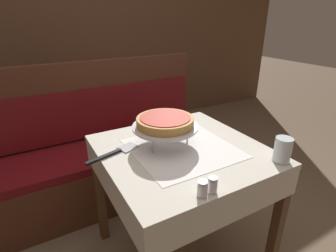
{
  "coord_description": "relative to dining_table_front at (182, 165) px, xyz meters",
  "views": [
    {
      "loc": [
        -0.65,
        -1.01,
        1.39
      ],
      "look_at": [
        -0.05,
        0.05,
        0.87
      ],
      "focal_mm": 28.0,
      "sensor_mm": 36.0,
      "label": 1
    }
  ],
  "objects": [
    {
      "name": "pepper_shaker",
      "position": [
        -0.09,
        -0.36,
        0.14
      ],
      "size": [
        0.04,
        0.04,
        0.06
      ],
      "color": "silver",
      "rests_on": "dining_table_front"
    },
    {
      "name": "dining_table_front",
      "position": [
        0.0,
        0.0,
        0.0
      ],
      "size": [
        0.81,
        0.81,
        0.75
      ],
      "color": "beige",
      "rests_on": "ground_plane"
    },
    {
      "name": "back_wall_panel",
      "position": [
        0.0,
        2.22,
        0.55
      ],
      "size": [
        6.0,
        0.04,
        2.4
      ],
      "primitive_type": "cube",
      "color": "brown",
      "rests_on": "ground_plane"
    },
    {
      "name": "condiment_caddy",
      "position": [
        0.22,
        1.63,
        0.15
      ],
      "size": [
        0.13,
        0.13,
        0.17
      ],
      "color": "black",
      "rests_on": "dining_table_rear"
    },
    {
      "name": "salt_shaker",
      "position": [
        -0.14,
        -0.36,
        0.14
      ],
      "size": [
        0.04,
        0.04,
        0.06
      ],
      "color": "silver",
      "rests_on": "dining_table_front"
    },
    {
      "name": "water_glass_near",
      "position": [
        0.34,
        -0.34,
        0.16
      ],
      "size": [
        0.08,
        0.08,
        0.12
      ],
      "color": "silver",
      "rests_on": "dining_table_front"
    },
    {
      "name": "pizza_server",
      "position": [
        -0.33,
        0.12,
        0.11
      ],
      "size": [
        0.29,
        0.13,
        0.01
      ],
      "color": "#BCBCC1",
      "rests_on": "dining_table_front"
    },
    {
      "name": "dining_table_rear",
      "position": [
        0.22,
        1.67,
        0.01
      ],
      "size": [
        0.74,
        0.74,
        0.76
      ],
      "color": "red",
      "rests_on": "ground_plane"
    },
    {
      "name": "pizza_pan_stand",
      "position": [
        -0.05,
        0.08,
        0.2
      ],
      "size": [
        0.35,
        0.35,
        0.11
      ],
      "color": "#ADADB2",
      "rests_on": "dining_table_front"
    },
    {
      "name": "deep_dish_pizza",
      "position": [
        -0.05,
        0.08,
        0.24
      ],
      "size": [
        0.3,
        0.3,
        0.05
      ],
      "color": "#C68E47",
      "rests_on": "pizza_pan_stand"
    },
    {
      "name": "booth_bench",
      "position": [
        -0.16,
        0.82,
        -0.34
      ],
      "size": [
        1.67,
        0.53,
        1.07
      ],
      "color": "#4C2819",
      "rests_on": "ground_plane"
    }
  ]
}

